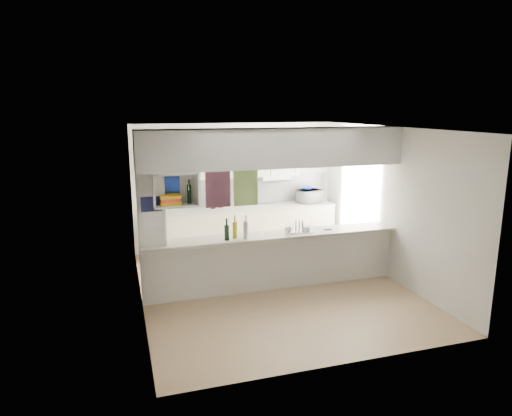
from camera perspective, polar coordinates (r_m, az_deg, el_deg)
name	(u,v)px	position (r m, az deg, el deg)	size (l,w,h in m)	color
floor	(273,288)	(7.64, 2.15, -9.93)	(4.80, 4.80, 0.00)	tan
ceiling	(274,128)	(7.07, 2.33, 9.95)	(4.80, 4.80, 0.00)	white
wall_back	(236,186)	(9.50, -2.54, 2.71)	(4.20, 4.20, 0.00)	silver
wall_left	(138,220)	(6.86, -14.57, -1.51)	(4.80, 4.80, 0.00)	silver
wall_right	(389,203)	(8.17, 16.29, 0.60)	(4.80, 4.80, 0.00)	silver
servery_partition	(263,189)	(7.12, 0.94, 2.35)	(4.20, 0.50, 2.60)	silver
cubby_shelf	(174,192)	(6.75, -10.22, 2.04)	(0.65, 0.35, 0.50)	white
kitchen_run	(247,211)	(9.38, -1.17, -0.36)	(3.60, 0.63, 2.24)	beige
microwave	(309,196)	(9.79, 6.68, 1.48)	(0.49, 0.33, 0.27)	white
bowl	(307,188)	(9.77, 6.40, 2.45)	(0.24, 0.24, 0.06)	#0D2998
dish_rack	(301,227)	(7.50, 5.68, -2.34)	(0.44, 0.38, 0.20)	silver
cup	(288,230)	(7.36, 4.04, -2.75)	(0.11, 0.11, 0.09)	white
wine_bottles	(236,230)	(7.04, -2.49, -2.80)	(0.38, 0.16, 0.38)	black
plastic_tubs	(308,228)	(7.60, 6.53, -2.55)	(0.49, 0.17, 0.07)	silver
utensil_jar	(213,205)	(9.20, -5.37, 0.38)	(0.10, 0.10, 0.14)	black
knife_block	(220,202)	(9.25, -4.55, 0.70)	(0.11, 0.09, 0.22)	brown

